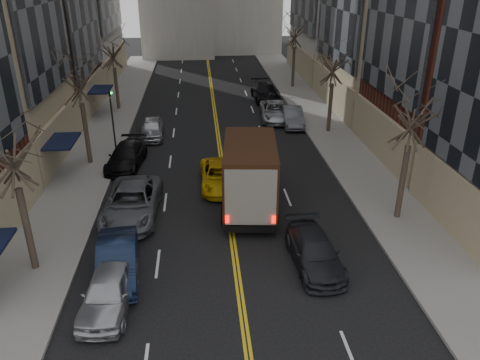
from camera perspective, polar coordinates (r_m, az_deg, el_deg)
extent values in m
cube|color=slate|center=(39.46, -16.07, 5.90)|extent=(4.00, 66.00, 0.15)
cube|color=slate|center=(40.08, 10.23, 6.77)|extent=(4.00, 66.00, 0.15)
cube|color=black|center=(30.69, -21.20, 4.41)|extent=(2.00, 3.00, 0.15)
cube|color=black|center=(31.30, -22.48, 2.52)|extent=(0.20, 3.00, 2.50)
cube|color=black|center=(42.81, -16.87, 10.50)|extent=(2.00, 3.00, 0.15)
cube|color=black|center=(43.25, -17.88, 9.07)|extent=(0.20, 3.00, 2.50)
cylinder|color=#382D23|center=(21.78, -24.48, -5.50)|extent=(0.30, 0.30, 3.83)
cylinder|color=#382D23|center=(32.28, -18.21, 5.40)|extent=(0.30, 0.30, 4.05)
cylinder|color=#382D23|center=(44.59, -14.81, 10.75)|extent=(0.30, 0.30, 3.69)
cylinder|color=#382D23|center=(25.22, 19.17, -0.26)|extent=(0.30, 0.30, 3.96)
cylinder|color=#382D23|center=(37.62, 10.92, 8.66)|extent=(0.30, 0.30, 3.78)
cylinder|color=#382D23|center=(51.76, 6.52, 13.53)|extent=(0.30, 0.30, 4.14)
cylinder|color=black|center=(33.89, -15.20, 6.46)|extent=(0.12, 0.12, 3.80)
imported|color=black|center=(33.26, -15.65, 10.30)|extent=(0.15, 0.18, 0.90)
sphere|color=#0CE526|center=(33.15, -15.41, 10.19)|extent=(0.14, 0.14, 0.14)
cube|color=black|center=(25.76, 1.17, -2.00)|extent=(3.13, 7.35, 0.34)
cube|color=black|center=(27.68, 1.13, 2.52)|extent=(2.80, 2.14, 2.35)
cube|color=black|center=(24.51, 1.22, 0.73)|extent=(3.20, 5.71, 3.35)
cube|color=black|center=(22.74, 1.27, -5.92)|extent=(2.58, 0.45, 0.34)
cube|color=red|center=(22.48, -1.58, -4.83)|extent=(0.21, 0.09, 0.39)
cube|color=red|center=(22.52, 4.13, -4.84)|extent=(0.21, 0.09, 0.39)
cube|color=gold|center=(24.31, -1.98, 2.24)|extent=(0.14, 1.00, 1.01)
cube|color=gold|center=(24.35, 4.44, 2.21)|extent=(0.14, 1.00, 1.01)
cylinder|color=black|center=(27.92, -1.58, 0.04)|extent=(0.41, 1.10, 1.07)
cylinder|color=black|center=(27.95, 3.82, 0.02)|extent=(0.41, 1.10, 1.07)
cylinder|color=black|center=(24.14, -1.92, -4.19)|extent=(0.41, 1.10, 1.07)
cylinder|color=black|center=(24.17, 4.35, -4.20)|extent=(0.41, 1.10, 1.07)
imported|color=black|center=(21.16, 9.06, -8.63)|extent=(2.15, 4.82, 1.37)
cube|color=black|center=(21.43, 8.74, -6.41)|extent=(0.13, 0.04, 0.09)
cube|color=blue|center=(21.40, 8.75, -6.45)|extent=(0.10, 0.01, 0.06)
imported|color=#D7A909|center=(28.08, -2.47, 0.52)|extent=(2.32, 4.96, 1.37)
imported|color=black|center=(29.64, -1.35, 2.40)|extent=(0.64, 0.79, 1.87)
imported|color=#B2B3BA|center=(19.28, -15.74, -12.84)|extent=(2.09, 4.54, 1.51)
imported|color=black|center=(20.85, -14.74, -9.47)|extent=(2.13, 4.84, 1.55)
imported|color=#53565B|center=(25.29, -13.04, -2.70)|extent=(2.97, 6.02, 1.64)
imported|color=black|center=(31.76, -13.69, 2.85)|extent=(2.60, 5.21, 1.45)
imported|color=#ADB0B5|center=(36.88, -10.70, 6.21)|extent=(1.86, 4.31, 1.45)
imported|color=#53555B|center=(39.31, 6.44, 7.67)|extent=(1.89, 4.59, 1.48)
imported|color=#A5A7AC|center=(40.69, 4.34, 8.36)|extent=(2.87, 5.55, 1.50)
imported|color=black|center=(46.74, 3.07, 10.67)|extent=(2.58, 5.79, 1.65)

